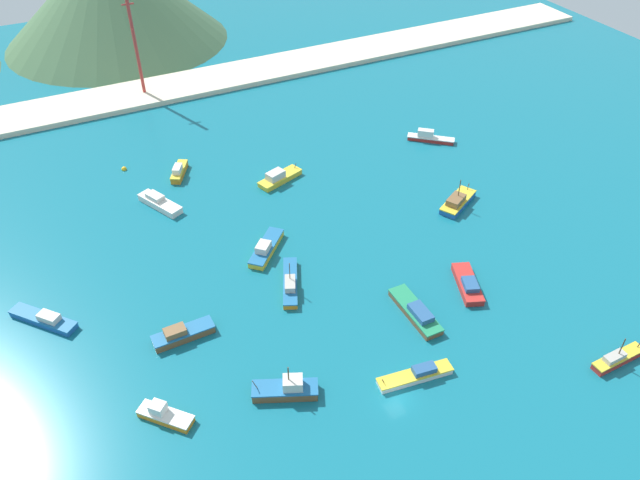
{
  "coord_description": "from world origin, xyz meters",
  "views": [
    {
      "loc": [
        -31.4,
        -40.67,
        68.02
      ],
      "look_at": [
        5.29,
        33.58,
        0.62
      ],
      "focal_mm": 34.69,
      "sensor_mm": 36.0,
      "label": 1
    }
  ],
  "objects_px": {
    "fishing_boat_3": "(290,283)",
    "fishing_boat_9": "(617,359)",
    "fishing_boat_14": "(159,203)",
    "fishing_boat_11": "(266,248)",
    "fishing_boat_0": "(416,312)",
    "fishing_boat_1": "(164,414)",
    "radio_tower": "(135,41)",
    "fishing_boat_4": "(44,319)",
    "fishing_boat_5": "(279,177)",
    "fishing_boat_6": "(468,284)",
    "fishing_boat_12": "(179,171)",
    "buoy_0": "(124,169)",
    "fishing_boat_8": "(429,137)",
    "fishing_boat_2": "(287,389)",
    "fishing_boat_13": "(416,375)",
    "fishing_boat_7": "(457,202)",
    "fishing_boat_10": "(182,334)"
  },
  "relations": [
    {
      "from": "fishing_boat_1",
      "to": "fishing_boat_6",
      "type": "bearing_deg",
      "value": 2.99
    },
    {
      "from": "fishing_boat_8",
      "to": "fishing_boat_12",
      "type": "distance_m",
      "value": 53.65
    },
    {
      "from": "radio_tower",
      "to": "fishing_boat_14",
      "type": "bearing_deg",
      "value": -100.65
    },
    {
      "from": "fishing_boat_2",
      "to": "radio_tower",
      "type": "bearing_deg",
      "value": 87.15
    },
    {
      "from": "fishing_boat_1",
      "to": "fishing_boat_14",
      "type": "distance_m",
      "value": 47.5
    },
    {
      "from": "fishing_boat_3",
      "to": "buoy_0",
      "type": "distance_m",
      "value": 49.07
    },
    {
      "from": "fishing_boat_0",
      "to": "fishing_boat_12",
      "type": "relative_size",
      "value": 1.5
    },
    {
      "from": "buoy_0",
      "to": "fishing_boat_4",
      "type": "bearing_deg",
      "value": -118.24
    },
    {
      "from": "fishing_boat_2",
      "to": "buoy_0",
      "type": "bearing_deg",
      "value": 96.32
    },
    {
      "from": "buoy_0",
      "to": "fishing_boat_14",
      "type": "bearing_deg",
      "value": -78.33
    },
    {
      "from": "fishing_boat_3",
      "to": "fishing_boat_9",
      "type": "height_order",
      "value": "fishing_boat_3"
    },
    {
      "from": "fishing_boat_14",
      "to": "fishing_boat_11",
      "type": "bearing_deg",
      "value": -58.83
    },
    {
      "from": "fishing_boat_4",
      "to": "fishing_boat_11",
      "type": "xyz_separation_m",
      "value": [
        35.94,
        0.48,
        0.13
      ]
    },
    {
      "from": "fishing_boat_14",
      "to": "buoy_0",
      "type": "distance_m",
      "value": 15.97
    },
    {
      "from": "fishing_boat_2",
      "to": "fishing_boat_7",
      "type": "bearing_deg",
      "value": 28.61
    },
    {
      "from": "fishing_boat_2",
      "to": "buoy_0",
      "type": "distance_m",
      "value": 65.54
    },
    {
      "from": "fishing_boat_11",
      "to": "fishing_boat_7",
      "type": "bearing_deg",
      "value": -5.21
    },
    {
      "from": "radio_tower",
      "to": "fishing_boat_6",
      "type": "bearing_deg",
      "value": -71.94
    },
    {
      "from": "fishing_boat_4",
      "to": "fishing_boat_8",
      "type": "height_order",
      "value": "fishing_boat_8"
    },
    {
      "from": "fishing_boat_1",
      "to": "radio_tower",
      "type": "height_order",
      "value": "radio_tower"
    },
    {
      "from": "fishing_boat_0",
      "to": "buoy_0",
      "type": "height_order",
      "value": "fishing_boat_0"
    },
    {
      "from": "fishing_boat_5",
      "to": "fishing_boat_11",
      "type": "bearing_deg",
      "value": -119.16
    },
    {
      "from": "fishing_boat_1",
      "to": "radio_tower",
      "type": "relative_size",
      "value": 0.26
    },
    {
      "from": "fishing_boat_0",
      "to": "fishing_boat_8",
      "type": "height_order",
      "value": "fishing_boat_8"
    },
    {
      "from": "fishing_boat_5",
      "to": "radio_tower",
      "type": "height_order",
      "value": "radio_tower"
    },
    {
      "from": "fishing_boat_6",
      "to": "fishing_boat_9",
      "type": "bearing_deg",
      "value": -66.3
    },
    {
      "from": "fishing_boat_7",
      "to": "fishing_boat_14",
      "type": "distance_m",
      "value": 55.6
    },
    {
      "from": "fishing_boat_8",
      "to": "fishing_boat_12",
      "type": "xyz_separation_m",
      "value": [
        -52.56,
        10.74,
        0.09
      ]
    },
    {
      "from": "fishing_boat_1",
      "to": "radio_tower",
      "type": "xyz_separation_m",
      "value": [
        20.4,
        92.66,
        12.99
      ]
    },
    {
      "from": "fishing_boat_8",
      "to": "fishing_boat_10",
      "type": "xyz_separation_m",
      "value": [
        -64.43,
        -31.61,
        -0.01
      ]
    },
    {
      "from": "fishing_boat_11",
      "to": "fishing_boat_14",
      "type": "relative_size",
      "value": 0.93
    },
    {
      "from": "fishing_boat_12",
      "to": "fishing_boat_6",
      "type": "bearing_deg",
      "value": -58.58
    },
    {
      "from": "fishing_boat_13",
      "to": "buoy_0",
      "type": "bearing_deg",
      "value": 108.9
    },
    {
      "from": "fishing_boat_6",
      "to": "fishing_boat_7",
      "type": "distance_m",
      "value": 22.37
    },
    {
      "from": "fishing_boat_4",
      "to": "fishing_boat_5",
      "type": "distance_m",
      "value": 50.39
    },
    {
      "from": "fishing_boat_14",
      "to": "radio_tower",
      "type": "relative_size",
      "value": 0.37
    },
    {
      "from": "fishing_boat_3",
      "to": "fishing_boat_14",
      "type": "bearing_deg",
      "value": 112.88
    },
    {
      "from": "fishing_boat_5",
      "to": "fishing_boat_8",
      "type": "relative_size",
      "value": 1.1
    },
    {
      "from": "fishing_boat_5",
      "to": "fishing_boat_13",
      "type": "xyz_separation_m",
      "value": [
        -2.37,
        -52.81,
        -0.25
      ]
    },
    {
      "from": "fishing_boat_11",
      "to": "radio_tower",
      "type": "relative_size",
      "value": 0.34
    },
    {
      "from": "fishing_boat_2",
      "to": "fishing_boat_13",
      "type": "bearing_deg",
      "value": -17.76
    },
    {
      "from": "fishing_boat_0",
      "to": "fishing_boat_14",
      "type": "bearing_deg",
      "value": 121.36
    },
    {
      "from": "fishing_boat_2",
      "to": "fishing_boat_13",
      "type": "relative_size",
      "value": 0.84
    },
    {
      "from": "fishing_boat_6",
      "to": "fishing_boat_12",
      "type": "distance_m",
      "value": 61.11
    },
    {
      "from": "fishing_boat_14",
      "to": "fishing_boat_9",
      "type": "bearing_deg",
      "value": -53.8
    },
    {
      "from": "fishing_boat_3",
      "to": "fishing_boat_14",
      "type": "distance_m",
      "value": 33.31
    },
    {
      "from": "fishing_boat_5",
      "to": "fishing_boat_1",
      "type": "bearing_deg",
      "value": -128.5
    },
    {
      "from": "fishing_boat_7",
      "to": "fishing_boat_13",
      "type": "bearing_deg",
      "value": -133.57
    },
    {
      "from": "fishing_boat_12",
      "to": "radio_tower",
      "type": "height_order",
      "value": "radio_tower"
    },
    {
      "from": "fishing_boat_0",
      "to": "fishing_boat_7",
      "type": "relative_size",
      "value": 1.12
    }
  ]
}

